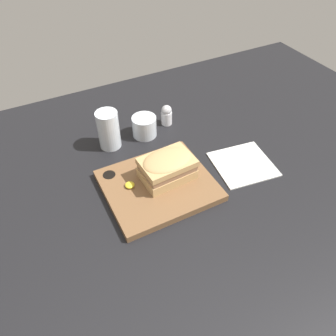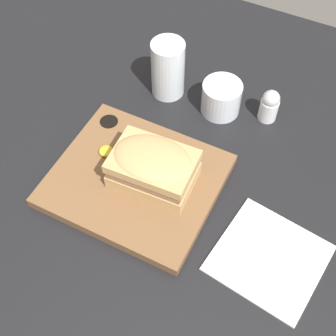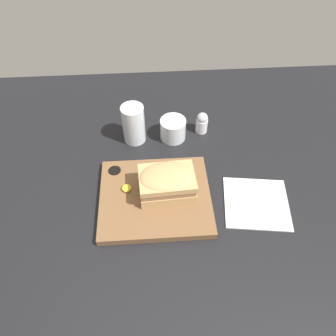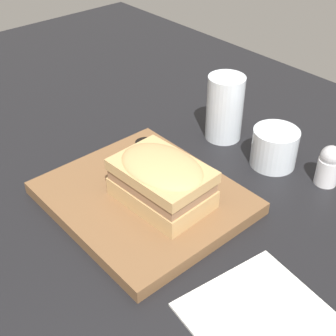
% 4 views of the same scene
% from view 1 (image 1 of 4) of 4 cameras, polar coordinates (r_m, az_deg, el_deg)
% --- Properties ---
extents(dining_table, '(1.78, 1.22, 0.02)m').
position_cam_1_polar(dining_table, '(0.89, 1.92, -4.18)').
color(dining_table, black).
rests_on(dining_table, ground).
extents(serving_board, '(0.28, 0.25, 0.02)m').
position_cam_1_polar(serving_board, '(0.88, -1.74, -3.03)').
color(serving_board, brown).
rests_on(serving_board, dining_table).
extents(sandwich, '(0.14, 0.10, 0.07)m').
position_cam_1_polar(sandwich, '(0.86, -0.15, 0.32)').
color(sandwich, tan).
rests_on(sandwich, serving_board).
extents(mustard_dollop, '(0.03, 0.03, 0.01)m').
position_cam_1_polar(mustard_dollop, '(0.86, -6.68, -2.96)').
color(mustard_dollop, yellow).
rests_on(mustard_dollop, serving_board).
extents(water_glass, '(0.07, 0.07, 0.12)m').
position_cam_1_polar(water_glass, '(1.00, -10.26, 6.21)').
color(water_glass, silver).
rests_on(water_glass, dining_table).
extents(wine_glass, '(0.08, 0.08, 0.06)m').
position_cam_1_polar(wine_glass, '(1.04, -4.13, 7.10)').
color(wine_glass, silver).
rests_on(wine_glass, dining_table).
extents(napkin, '(0.18, 0.18, 0.00)m').
position_cam_1_polar(napkin, '(0.97, 12.93, 0.65)').
color(napkin, white).
rests_on(napkin, dining_table).
extents(salt_shaker, '(0.04, 0.04, 0.07)m').
position_cam_1_polar(salt_shaker, '(1.08, -0.26, 9.26)').
color(salt_shaker, white).
rests_on(salt_shaker, dining_table).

